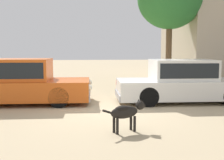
% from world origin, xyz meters
% --- Properties ---
extents(ground_plane, '(80.00, 80.00, 0.00)m').
position_xyz_m(ground_plane, '(0.00, 0.00, 0.00)').
color(ground_plane, tan).
extents(parked_sedan_nearest, '(4.82, 1.83, 1.50)m').
position_xyz_m(parked_sedan_nearest, '(-2.94, 1.45, 0.74)').
color(parked_sedan_nearest, '#D15619').
rests_on(parked_sedan_nearest, ground_plane).
extents(parked_sedan_second, '(4.68, 1.76, 1.46)m').
position_xyz_m(parked_sedan_second, '(2.62, 1.23, 0.72)').
color(parked_sedan_second, silver).
rests_on(parked_sedan_second, ground_plane).
extents(stray_dog_spotted, '(1.05, 0.49, 0.70)m').
position_xyz_m(stray_dog_spotted, '(0.20, -2.07, 0.46)').
color(stray_dog_spotted, black).
rests_on(stray_dog_spotted, ground_plane).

